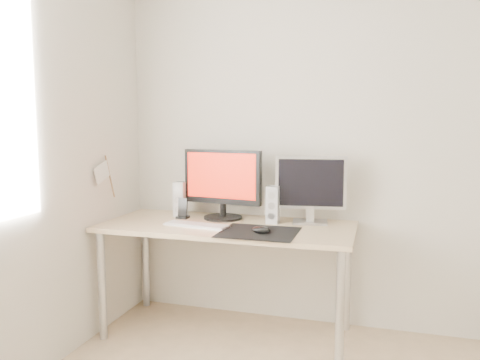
{
  "coord_description": "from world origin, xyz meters",
  "views": [
    {
      "loc": [
        -0.02,
        -1.4,
        1.36
      ],
      "look_at": [
        -0.86,
        1.45,
        1.01
      ],
      "focal_mm": 35.0,
      "sensor_mm": 36.0,
      "label": 1
    }
  ],
  "objects_px": {
    "phone_dock": "(183,212)",
    "main_monitor": "(222,182)",
    "speaker_left": "(180,199)",
    "keyboard": "(196,225)",
    "speaker_right": "(273,205)",
    "mouse": "(261,230)",
    "desk": "(227,236)",
    "second_monitor": "(311,186)"
  },
  "relations": [
    {
      "from": "phone_dock",
      "to": "desk",
      "type": "bearing_deg",
      "value": -15.66
    },
    {
      "from": "desk",
      "to": "phone_dock",
      "type": "distance_m",
      "value": 0.38
    },
    {
      "from": "main_monitor",
      "to": "speaker_left",
      "type": "bearing_deg",
      "value": 178.46
    },
    {
      "from": "main_monitor",
      "to": "keyboard",
      "type": "distance_m",
      "value": 0.37
    },
    {
      "from": "desk",
      "to": "speaker_right",
      "type": "distance_m",
      "value": 0.36
    },
    {
      "from": "main_monitor",
      "to": "desk",
      "type": "bearing_deg",
      "value": -61.77
    },
    {
      "from": "speaker_left",
      "to": "speaker_right",
      "type": "xyz_separation_m",
      "value": [
        0.67,
        -0.05,
        0.0
      ]
    },
    {
      "from": "desk",
      "to": "keyboard",
      "type": "bearing_deg",
      "value": -147.31
    },
    {
      "from": "desk",
      "to": "speaker_right",
      "type": "xyz_separation_m",
      "value": [
        0.27,
        0.12,
        0.2
      ]
    },
    {
      "from": "mouse",
      "to": "desk",
      "type": "height_order",
      "value": "mouse"
    },
    {
      "from": "keyboard",
      "to": "phone_dock",
      "type": "height_order",
      "value": "phone_dock"
    },
    {
      "from": "mouse",
      "to": "desk",
      "type": "relative_size",
      "value": 0.07
    },
    {
      "from": "speaker_left",
      "to": "phone_dock",
      "type": "distance_m",
      "value": 0.11
    },
    {
      "from": "phone_dock",
      "to": "mouse",
      "type": "bearing_deg",
      "value": -25.27
    },
    {
      "from": "keyboard",
      "to": "phone_dock",
      "type": "xyz_separation_m",
      "value": [
        -0.18,
        0.2,
        0.03
      ]
    },
    {
      "from": "keyboard",
      "to": "speaker_right",
      "type": "bearing_deg",
      "value": 27.13
    },
    {
      "from": "second_monitor",
      "to": "speaker_right",
      "type": "height_order",
      "value": "second_monitor"
    },
    {
      "from": "desk",
      "to": "keyboard",
      "type": "relative_size",
      "value": 3.7
    },
    {
      "from": "speaker_right",
      "to": "keyboard",
      "type": "relative_size",
      "value": 0.56
    },
    {
      "from": "desk",
      "to": "keyboard",
      "type": "height_order",
      "value": "keyboard"
    },
    {
      "from": "speaker_left",
      "to": "keyboard",
      "type": "relative_size",
      "value": 0.56
    },
    {
      "from": "speaker_left",
      "to": "keyboard",
      "type": "height_order",
      "value": "speaker_left"
    },
    {
      "from": "mouse",
      "to": "main_monitor",
      "type": "height_order",
      "value": "main_monitor"
    },
    {
      "from": "second_monitor",
      "to": "speaker_right",
      "type": "xyz_separation_m",
      "value": [
        -0.23,
        -0.07,
        -0.12
      ]
    },
    {
      "from": "mouse",
      "to": "speaker_left",
      "type": "height_order",
      "value": "speaker_left"
    },
    {
      "from": "keyboard",
      "to": "main_monitor",
      "type": "bearing_deg",
      "value": 72.35
    },
    {
      "from": "main_monitor",
      "to": "second_monitor",
      "type": "height_order",
      "value": "main_monitor"
    },
    {
      "from": "phone_dock",
      "to": "second_monitor",
      "type": "bearing_deg",
      "value": 6.02
    },
    {
      "from": "main_monitor",
      "to": "second_monitor",
      "type": "bearing_deg",
      "value": 3.18
    },
    {
      "from": "speaker_right",
      "to": "speaker_left",
      "type": "bearing_deg",
      "value": 176.09
    },
    {
      "from": "speaker_right",
      "to": "desk",
      "type": "bearing_deg",
      "value": -156.58
    },
    {
      "from": "speaker_left",
      "to": "keyboard",
      "type": "distance_m",
      "value": 0.37
    },
    {
      "from": "main_monitor",
      "to": "speaker_left",
      "type": "distance_m",
      "value": 0.34
    },
    {
      "from": "main_monitor",
      "to": "keyboard",
      "type": "xyz_separation_m",
      "value": [
        -0.08,
        -0.26,
        -0.25
      ]
    },
    {
      "from": "phone_dock",
      "to": "main_monitor",
      "type": "bearing_deg",
      "value": 12.16
    },
    {
      "from": "keyboard",
      "to": "phone_dock",
      "type": "relative_size",
      "value": 3.1
    },
    {
      "from": "speaker_right",
      "to": "keyboard",
      "type": "height_order",
      "value": "speaker_right"
    },
    {
      "from": "speaker_left",
      "to": "second_monitor",
      "type": "bearing_deg",
      "value": 1.55
    },
    {
      "from": "main_monitor",
      "to": "second_monitor",
      "type": "xyz_separation_m",
      "value": [
        0.59,
        0.03,
        -0.01
      ]
    },
    {
      "from": "desk",
      "to": "speaker_left",
      "type": "bearing_deg",
      "value": 157.45
    },
    {
      "from": "main_monitor",
      "to": "speaker_left",
      "type": "relative_size",
      "value": 2.29
    },
    {
      "from": "keyboard",
      "to": "mouse",
      "type": "bearing_deg",
      "value": -11.35
    }
  ]
}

